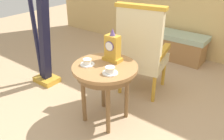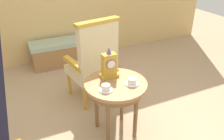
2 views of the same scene
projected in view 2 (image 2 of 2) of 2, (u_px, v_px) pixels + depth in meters
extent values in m
plane|color=tan|center=(120.00, 129.00, 2.69)|extent=(10.00, 10.00, 0.00)
cylinder|color=#9E7042|center=(116.00, 84.00, 2.37)|extent=(0.64, 0.64, 0.03)
cylinder|color=brown|center=(116.00, 88.00, 2.40)|extent=(0.57, 0.57, 0.07)
cylinder|color=brown|center=(122.00, 98.00, 2.71)|extent=(0.04, 0.04, 0.61)
cylinder|color=brown|center=(96.00, 105.00, 2.59)|extent=(0.04, 0.04, 0.61)
cylinder|color=brown|center=(108.00, 122.00, 2.33)|extent=(0.04, 0.04, 0.61)
cylinder|color=brown|center=(136.00, 114.00, 2.45)|extent=(0.04, 0.04, 0.61)
cylinder|color=white|center=(106.00, 90.00, 2.23)|extent=(0.14, 0.14, 0.01)
cylinder|color=white|center=(106.00, 87.00, 2.22)|extent=(0.08, 0.08, 0.05)
torus|color=gold|center=(106.00, 85.00, 2.21)|extent=(0.09, 0.09, 0.00)
cylinder|color=white|center=(132.00, 84.00, 2.34)|extent=(0.14, 0.14, 0.01)
cylinder|color=white|center=(132.00, 81.00, 2.32)|extent=(0.09, 0.09, 0.05)
torus|color=gold|center=(132.00, 79.00, 2.31)|extent=(0.10, 0.10, 0.00)
cube|color=gold|center=(109.00, 75.00, 2.46)|extent=(0.19, 0.11, 0.04)
cube|color=gold|center=(109.00, 64.00, 2.40)|extent=(0.14, 0.09, 0.23)
cylinder|color=#664C8C|center=(111.00, 64.00, 2.35)|extent=(0.10, 0.01, 0.10)
cylinder|color=white|center=(111.00, 65.00, 2.34)|extent=(0.08, 0.00, 0.08)
cone|color=#664C8C|center=(109.00, 51.00, 2.33)|extent=(0.06, 0.06, 0.07)
cube|color=beige|center=(90.00, 71.00, 3.09)|extent=(0.61, 0.61, 0.11)
cube|color=beige|center=(98.00, 50.00, 2.76)|extent=(0.53, 0.19, 0.64)
cube|color=gold|center=(98.00, 22.00, 2.60)|extent=(0.57, 0.20, 0.04)
cube|color=gold|center=(105.00, 55.00, 3.13)|extent=(0.16, 0.47, 0.06)
cube|color=gold|center=(74.00, 64.00, 2.90)|extent=(0.16, 0.47, 0.06)
cylinder|color=gold|center=(96.00, 75.00, 3.47)|extent=(0.04, 0.04, 0.35)
cylinder|color=gold|center=(69.00, 83.00, 3.25)|extent=(0.04, 0.04, 0.35)
cylinder|color=gold|center=(113.00, 87.00, 3.16)|extent=(0.04, 0.04, 0.35)
cylinder|color=gold|center=(85.00, 98.00, 2.93)|extent=(0.04, 0.04, 0.35)
cube|color=#9EB299|center=(61.00, 43.00, 4.01)|extent=(1.07, 0.40, 0.08)
cube|color=#9E7042|center=(62.00, 54.00, 4.11)|extent=(1.03, 0.38, 0.36)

